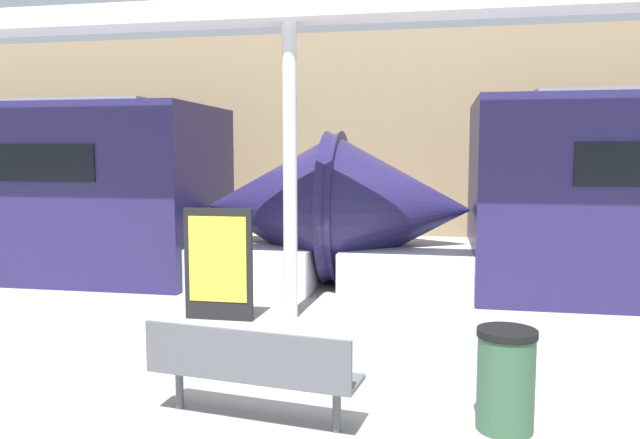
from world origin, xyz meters
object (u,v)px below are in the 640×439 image
at_px(bench_near, 250,367).
at_px(trash_bin, 506,379).
at_px(poster_board, 218,264).
at_px(support_column_near, 290,173).

bearing_deg(bench_near, trash_bin, 15.82).
relative_size(poster_board, support_column_near, 0.38).
bearing_deg(support_column_near, poster_board, -161.18).
height_order(bench_near, trash_bin, trash_bin).
xyz_separation_m(bench_near, support_column_near, (-0.47, 3.39, 1.50)).
xyz_separation_m(trash_bin, poster_board, (-3.45, 2.79, 0.35)).
bearing_deg(bench_near, poster_board, 122.41).
height_order(poster_board, support_column_near, support_column_near).
distance_m(bench_near, poster_board, 3.38).
bearing_deg(trash_bin, bench_near, -172.28).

